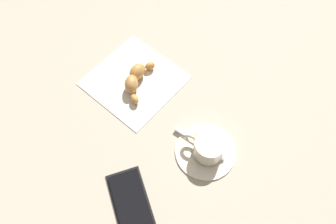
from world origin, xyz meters
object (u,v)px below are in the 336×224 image
at_px(teaspoon, 208,148).
at_px(sugar_packet, 208,138).
at_px(espresso_cup, 208,147).
at_px(napkin, 134,80).
at_px(saucer, 205,151).
at_px(croissant, 136,78).
at_px(cell_phone, 132,207).

bearing_deg(teaspoon, sugar_packet, -38.94).
relative_size(espresso_cup, napkin, 0.42).
relative_size(saucer, espresso_cup, 1.56).
relative_size(croissant, cell_phone, 0.62).
distance_m(saucer, teaspoon, 0.01).
distance_m(napkin, cell_phone, 0.30).
bearing_deg(sugar_packet, espresso_cup, 87.79).
xyz_separation_m(espresso_cup, croissant, (0.23, 0.03, -0.01)).
bearing_deg(sugar_packet, cell_phone, 46.39).
bearing_deg(croissant, saucer, -173.76).
bearing_deg(croissant, napkin, -3.90).
xyz_separation_m(saucer, cell_phone, (-0.01, 0.19, 0.00)).
bearing_deg(napkin, saucer, -174.12).
relative_size(espresso_cup, teaspoon, 0.67).
bearing_deg(espresso_cup, saucer, 19.24).
distance_m(saucer, sugar_packet, 0.03).
height_order(teaspoon, croissant, croissant).
xyz_separation_m(espresso_cup, cell_phone, (-0.01, 0.19, -0.03)).
distance_m(sugar_packet, croissant, 0.22).
bearing_deg(cell_phone, croissant, -34.54).
bearing_deg(cell_phone, teaspoon, -87.19).
bearing_deg(cell_phone, napkin, -33.70).
bearing_deg(croissant, cell_phone, 145.46).
height_order(napkin, croissant, croissant).
bearing_deg(saucer, cell_phone, 92.72).
height_order(sugar_packet, cell_phone, sugar_packet).
relative_size(espresso_cup, cell_phone, 0.48).
xyz_separation_m(sugar_packet, napkin, (0.22, 0.05, -0.01)).
bearing_deg(espresso_cup, sugar_packet, -41.06).
bearing_deg(sugar_packet, teaspoon, 89.91).
height_order(espresso_cup, teaspoon, espresso_cup).
height_order(espresso_cup, croissant, espresso_cup).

